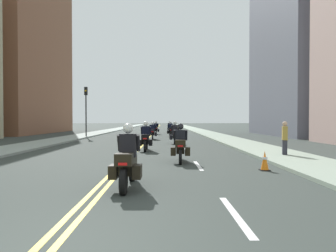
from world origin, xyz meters
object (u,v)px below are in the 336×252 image
object	(u,v)px
motorcycle_7	(170,128)
pedestrian_0	(285,139)
motorcycle_2	(146,139)
motorcycle_3	(175,135)
motorcycle_5	(170,131)
traffic_cone_0	(265,161)
motorcycle_1	(180,146)
motorcycle_4	(153,132)
motorcycle_6	(156,129)
traffic_light_near	(86,103)
motorcycle_0	(128,162)

from	to	relation	value
motorcycle_7	pedestrian_0	size ratio (longest dim) A/B	1.29
motorcycle_2	motorcycle_3	world-z (taller)	motorcycle_2
motorcycle_5	traffic_cone_0	size ratio (longest dim) A/B	3.25
motorcycle_1	motorcycle_7	world-z (taller)	motorcycle_7
motorcycle_4	traffic_cone_0	bearing A→B (deg)	-76.95
motorcycle_4	pedestrian_0	size ratio (longest dim) A/B	1.36
motorcycle_2	motorcycle_6	bearing A→B (deg)	89.65
motorcycle_1	motorcycle_7	bearing A→B (deg)	92.89
motorcycle_2	traffic_cone_0	bearing A→B (deg)	-56.71
motorcycle_5	pedestrian_0	size ratio (longest dim) A/B	1.30
traffic_cone_0	pedestrian_0	bearing A→B (deg)	60.09
motorcycle_6	traffic_light_near	xyz separation A→B (m)	(-6.76, -6.53, 2.79)
motorcycle_3	motorcycle_6	xyz separation A→B (m)	(-1.75, 14.68, -0.01)
motorcycle_4	motorcycle_7	bearing A→B (deg)	81.37
motorcycle_1	pedestrian_0	xyz separation A→B (m)	(4.90, 1.66, 0.21)
motorcycle_3	traffic_light_near	xyz separation A→B (m)	(-8.52, 8.15, 2.78)
motorcycle_4	motorcycle_3	bearing A→B (deg)	-71.49
motorcycle_4	motorcycle_6	distance (m)	9.70
motorcycle_2	traffic_cone_0	distance (m)	8.04
motorcycle_1	motorcycle_4	distance (m)	15.02
motorcycle_7	pedestrian_0	distance (m)	28.47
traffic_cone_0	traffic_light_near	bearing A→B (deg)	118.89
motorcycle_3	motorcycle_5	world-z (taller)	motorcycle_3
pedestrian_0	motorcycle_3	bearing A→B (deg)	44.89
motorcycle_2	motorcycle_6	xyz separation A→B (m)	(0.06, 20.00, -0.02)
motorcycle_4	motorcycle_7	distance (m)	14.93
traffic_light_near	pedestrian_0	xyz separation A→B (m)	(13.28, -16.43, -2.57)
motorcycle_1	motorcycle_5	bearing A→B (deg)	93.17
motorcycle_2	motorcycle_3	bearing A→B (deg)	70.97
motorcycle_6	motorcycle_3	bearing A→B (deg)	-84.62
motorcycle_3	motorcycle_6	size ratio (longest dim) A/B	1.00
motorcycle_1	pedestrian_0	distance (m)	5.18
motorcycle_0	pedestrian_0	world-z (taller)	pedestrian_0
motorcycle_2	traffic_light_near	size ratio (longest dim) A/B	0.45
motorcycle_4	traffic_light_near	world-z (taller)	traffic_light_near
motorcycle_0	motorcycle_6	distance (m)	29.38
traffic_cone_0	motorcycle_1	bearing A→B (deg)	143.00
motorcycle_7	pedestrian_0	bearing A→B (deg)	-83.70
motorcycle_7	traffic_cone_0	world-z (taller)	motorcycle_7
motorcycle_6	pedestrian_0	xyz separation A→B (m)	(6.52, -22.96, 0.21)
traffic_light_near	motorcycle_1	bearing A→B (deg)	-65.16
motorcycle_2	motorcycle_7	xyz separation A→B (m)	(1.84, 25.11, -0.00)
motorcycle_1	motorcycle_2	distance (m)	4.93
motorcycle_5	motorcycle_6	bearing A→B (deg)	104.37
motorcycle_0	motorcycle_6	world-z (taller)	motorcycle_0
traffic_light_near	pedestrian_0	bearing A→B (deg)	-51.06
motorcycle_6	traffic_cone_0	xyz separation A→B (m)	(4.37, -26.70, -0.31)
motorcycle_4	traffic_cone_0	world-z (taller)	motorcycle_4
motorcycle_2	traffic_light_near	distance (m)	15.29
motorcycle_0	motorcycle_1	xyz separation A→B (m)	(1.58, 4.76, -0.01)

